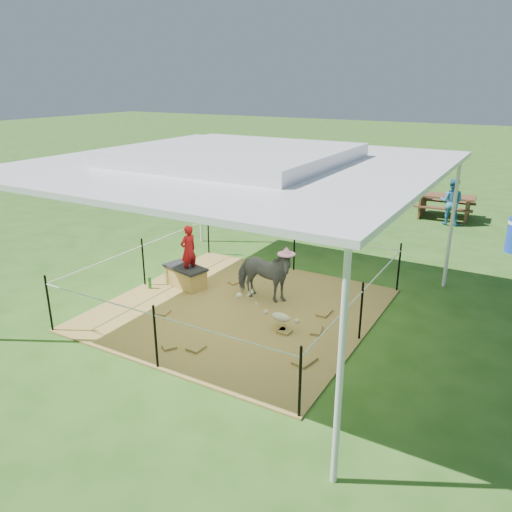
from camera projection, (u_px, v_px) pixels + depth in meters
The scene contains 13 objects.
ground at pixel (240, 310), 9.05m from camera, with size 90.00×90.00×0.00m, color #2D5919.
hay_patch at pixel (240, 309), 9.04m from camera, with size 4.60×4.60×0.03m, color brown.
canopy_tent at pixel (238, 161), 8.15m from camera, with size 6.30×6.30×2.90m.
rope_fence at pixel (239, 277), 8.83m from camera, with size 4.54×4.54×1.00m.
straw_bale at pixel (186, 277), 9.95m from camera, with size 0.84×0.42×0.37m, color #B88943.
dark_cloth at pixel (185, 268), 9.88m from camera, with size 0.89×0.47×0.05m, color black.
woman at pixel (188, 245), 9.67m from camera, with size 0.37×0.24×1.01m, color #B21117.
green_bottle at pixel (150, 283), 9.86m from camera, with size 0.07×0.07×0.23m, color #1A7727.
pony at pixel (263, 275), 9.21m from camera, with size 0.55×1.20×1.01m, color #505055.
pink_hat at pixel (264, 245), 9.02m from camera, with size 0.31×0.31×0.15m, color #FF93CE.
foal at pixel (281, 316), 8.18m from camera, with size 0.92×0.51×0.51m, color beige, non-canonical shape.
picnic_table_near at pixel (445, 207), 15.00m from camera, with size 1.66×1.20×0.69m, color brown.
distant_person at pixel (451, 202), 14.18m from camera, with size 0.65×0.51×1.34m, color teal.
Camera 1 is at (4.35, -6.97, 3.93)m, focal length 35.00 mm.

